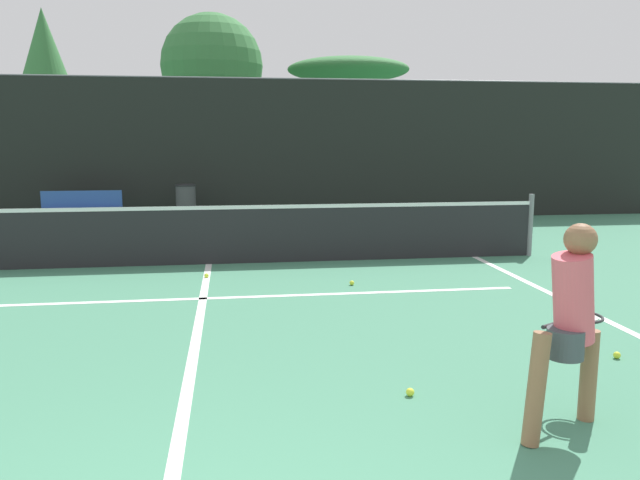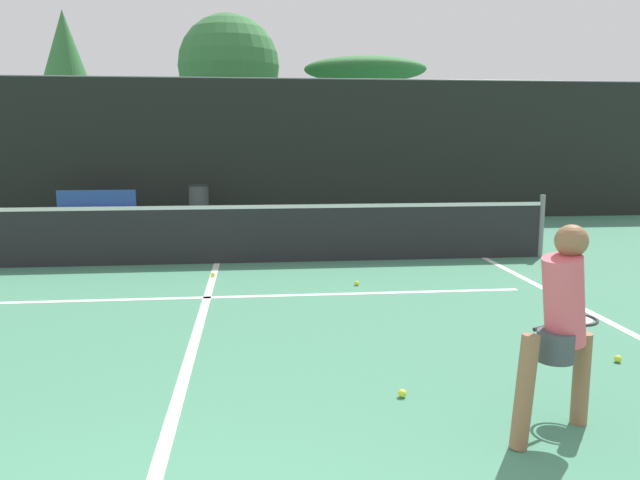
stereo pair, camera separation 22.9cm
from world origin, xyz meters
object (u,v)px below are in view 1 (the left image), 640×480
Objects in this scene: player_practicing at (570,318)px; courtside_bench at (81,208)px; parked_car at (308,188)px; trash_bin at (186,205)px.

player_practicing is 0.83× the size of courtside_bench.
player_practicing is 12.02m from courtside_bench.
courtside_bench is 0.39× the size of parked_car.
player_practicing reaches higher than parked_car.
courtside_bench is 6.63m from parked_car.
trash_bin is 4.75m from parked_car.
player_practicing reaches higher than courtside_bench.
parked_car is (5.55, 3.63, 0.12)m from courtside_bench.
parked_car is (-0.05, 14.26, -0.20)m from player_practicing.
trash_bin is (2.28, 0.18, 0.01)m from courtside_bench.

